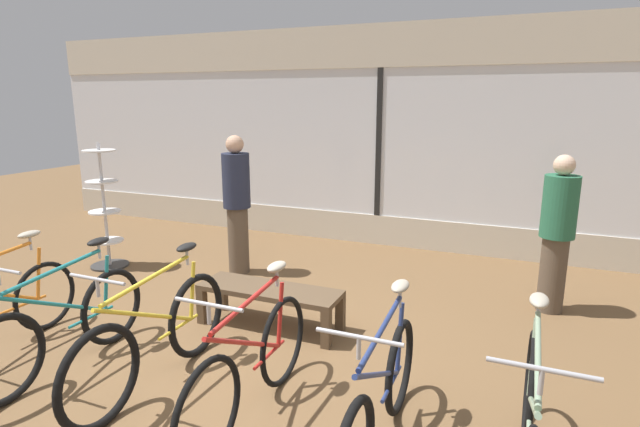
% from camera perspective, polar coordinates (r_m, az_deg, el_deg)
% --- Properties ---
extents(ground_plane, '(24.00, 24.00, 0.00)m').
position_cam_1_polar(ground_plane, '(4.32, -9.37, -17.33)').
color(ground_plane, brown).
extents(shop_back_wall, '(12.00, 0.08, 3.20)m').
position_cam_1_polar(shop_back_wall, '(7.43, 6.80, 8.80)').
color(shop_back_wall, beige).
rests_on(shop_back_wall, ground_plane).
extents(bicycle_left, '(0.46, 1.72, 1.02)m').
position_cam_1_polar(bicycle_left, '(4.62, -27.16, -11.33)').
color(bicycle_left, black).
rests_on(bicycle_left, ground_plane).
extents(bicycle_center_left, '(0.46, 1.78, 1.04)m').
position_cam_1_polar(bicycle_center_left, '(4.11, -18.31, -13.35)').
color(bicycle_center_left, black).
rests_on(bicycle_center_left, ground_plane).
extents(bicycle_center_right, '(0.46, 1.67, 1.03)m').
position_cam_1_polar(bicycle_center_right, '(3.59, -7.84, -16.84)').
color(bicycle_center_right, black).
rests_on(bicycle_center_right, ground_plane).
extents(bicycle_right, '(0.46, 1.67, 1.01)m').
position_cam_1_polar(bicycle_right, '(3.28, 6.96, -20.33)').
color(bicycle_right, black).
rests_on(bicycle_right, ground_plane).
extents(accessory_rack, '(0.48, 0.48, 1.63)m').
position_cam_1_polar(accessory_rack, '(7.04, -23.33, -0.36)').
color(accessory_rack, '#333333').
rests_on(accessory_rack, ground_plane).
extents(display_bench, '(1.40, 0.44, 0.40)m').
position_cam_1_polar(display_bench, '(4.87, -5.78, -9.20)').
color(display_bench, brown).
rests_on(display_bench, ground_plane).
extents(customer_near_rack, '(0.47, 0.47, 1.74)m').
position_cam_1_polar(customer_near_rack, '(6.28, -9.48, 1.32)').
color(customer_near_rack, brown).
rests_on(customer_near_rack, ground_plane).
extents(customer_by_window, '(0.36, 0.36, 1.63)m').
position_cam_1_polar(customer_by_window, '(5.59, 25.47, -1.86)').
color(customer_by_window, brown).
rests_on(customer_by_window, ground_plane).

